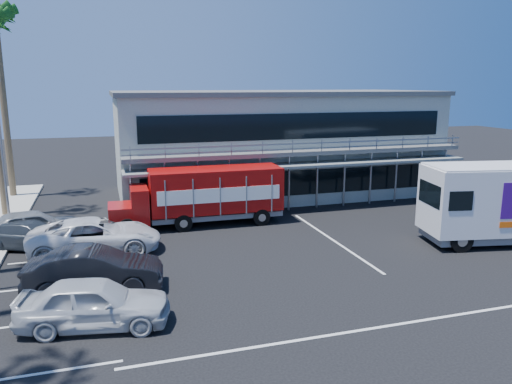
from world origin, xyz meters
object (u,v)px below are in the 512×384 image
object	(u,v)px
white_van	(506,202)
parked_car_b	(95,270)
red_truck	(204,194)
parked_car_a	(94,303)

from	to	relation	value
white_van	parked_car_b	xyz separation A→B (m)	(-19.49, -0.28, -1.25)
white_van	parked_car_b	distance (m)	19.54
red_truck	white_van	distance (m)	15.59
white_van	parked_car_b	world-z (taller)	white_van
parked_car_a	parked_car_b	xyz separation A→B (m)	(0.00, 3.05, 0.01)
white_van	parked_car_a	xyz separation A→B (m)	(-19.49, -3.33, -1.26)
white_van	red_truck	bearing A→B (deg)	161.99
parked_car_a	parked_car_b	distance (m)	3.05
red_truck	parked_car_a	bearing A→B (deg)	-117.38
white_van	parked_car_b	bearing A→B (deg)	-168.37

